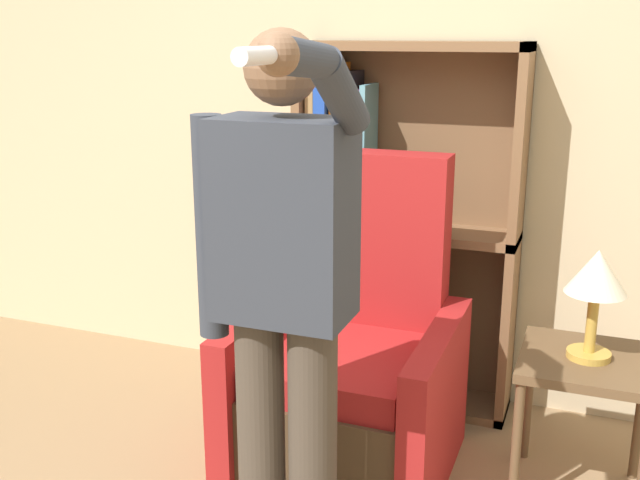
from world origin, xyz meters
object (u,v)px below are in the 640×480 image
(bookcase, at_px, (379,233))
(table_lamp, at_px, (596,280))
(person_standing, at_px, (282,294))
(armchair, at_px, (352,375))
(side_table, at_px, (586,380))

(bookcase, xyz_separation_m, table_lamp, (0.96, -0.55, 0.06))
(bookcase, xyz_separation_m, person_standing, (0.11, -1.37, 0.17))
(armchair, xyz_separation_m, side_table, (0.88, 0.07, 0.10))
(armchair, distance_m, table_lamp, 1.01)
(bookcase, height_order, table_lamp, bookcase)
(person_standing, height_order, side_table, person_standing)
(bookcase, relative_size, person_standing, 0.97)
(bookcase, relative_size, side_table, 2.93)
(bookcase, height_order, person_standing, person_standing)
(bookcase, bearing_deg, side_table, -29.85)
(bookcase, height_order, side_table, bookcase)
(armchair, xyz_separation_m, person_standing, (0.03, -0.75, 0.60))
(person_standing, relative_size, side_table, 3.02)
(person_standing, xyz_separation_m, side_table, (0.86, 0.82, -0.50))
(person_standing, bearing_deg, armchair, 92.22)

